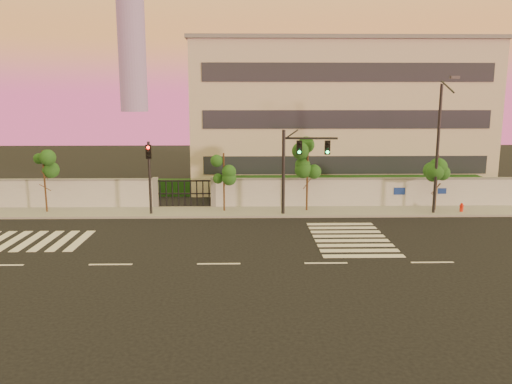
% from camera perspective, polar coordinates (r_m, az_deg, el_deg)
% --- Properties ---
extents(ground, '(120.00, 120.00, 0.00)m').
position_cam_1_polar(ground, '(23.45, -4.28, -8.20)').
color(ground, black).
rests_on(ground, ground).
extents(sidewalk, '(60.00, 3.00, 0.15)m').
position_cam_1_polar(sidewalk, '(33.53, -3.32, -2.28)').
color(sidewalk, gray).
rests_on(sidewalk, ground).
extents(perimeter_wall, '(60.00, 0.36, 2.20)m').
position_cam_1_polar(perimeter_wall, '(34.79, -3.08, -0.13)').
color(perimeter_wall, '#AEB0B5').
rests_on(perimeter_wall, ground).
extents(hedge_row, '(41.00, 4.25, 1.80)m').
position_cam_1_polar(hedge_row, '(37.51, -1.32, 0.28)').
color(hedge_row, '#103710').
rests_on(hedge_row, ground).
extents(institutional_building, '(24.40, 12.40, 12.25)m').
position_cam_1_polar(institutional_building, '(44.84, 8.86, 8.71)').
color(institutional_building, beige).
rests_on(institutional_building, ground).
extents(distant_skyscraper, '(16.00, 16.00, 118.00)m').
position_cam_1_polar(distant_skyscraper, '(314.10, -14.22, 20.29)').
color(distant_skyscraper, slate).
rests_on(distant_skyscraper, ground).
extents(road_markings, '(57.00, 7.62, 0.02)m').
position_cam_1_polar(road_markings, '(27.15, -7.20, -5.60)').
color(road_markings, silver).
rests_on(road_markings, ground).
extents(street_tree_c, '(1.42, 1.13, 4.23)m').
position_cam_1_polar(street_tree_c, '(35.56, -23.07, 2.60)').
color(street_tree_c, '#382314').
rests_on(street_tree_c, ground).
extents(street_tree_d, '(1.40, 1.11, 4.03)m').
position_cam_1_polar(street_tree_d, '(33.13, -3.67, 2.64)').
color(street_tree_d, '#382314').
rests_on(street_tree_d, ground).
extents(street_tree_e, '(1.60, 1.27, 4.89)m').
position_cam_1_polar(street_tree_e, '(33.30, 5.95, 3.74)').
color(street_tree_e, '#382314').
rests_on(street_tree_e, ground).
extents(street_tree_f, '(1.53, 1.22, 3.88)m').
position_cam_1_polar(street_tree_f, '(35.46, 20.02, 2.38)').
color(street_tree_f, '#382314').
rests_on(street_tree_f, ground).
extents(traffic_signal_main, '(3.55, 0.43, 5.61)m').
position_cam_1_polar(traffic_signal_main, '(32.21, 4.42, 3.44)').
color(traffic_signal_main, black).
rests_on(traffic_signal_main, ground).
extents(traffic_signal_secondary, '(0.38, 0.35, 4.86)m').
position_cam_1_polar(traffic_signal_secondary, '(32.87, -12.09, 2.57)').
color(traffic_signal_secondary, black).
rests_on(traffic_signal_secondary, ground).
extents(streetlight_east, '(0.53, 2.14, 8.87)m').
position_cam_1_polar(streetlight_east, '(34.15, 20.19, 5.34)').
color(streetlight_east, black).
rests_on(streetlight_east, ground).
extents(fire_hydrant, '(0.29, 0.27, 0.73)m').
position_cam_1_polar(fire_hydrant, '(35.91, 22.43, -1.74)').
color(fire_hydrant, red).
rests_on(fire_hydrant, ground).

